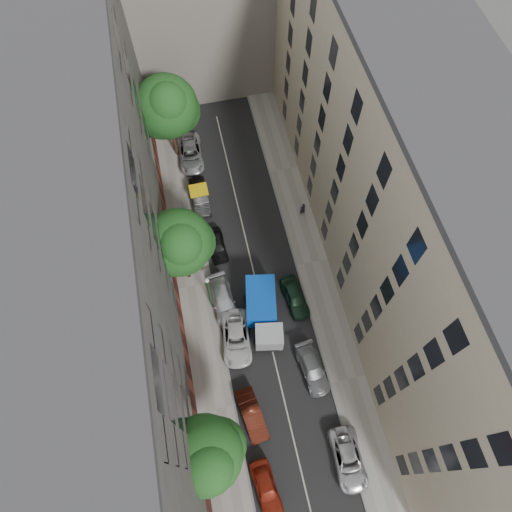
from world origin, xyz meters
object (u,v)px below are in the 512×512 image
object	(u,v)px
car_left_4	(217,245)
car_left_6	(191,154)
tarp_truck	(263,312)
car_right_0	(348,459)
car_left_2	(236,338)
car_left_5	(200,197)
tree_near	(206,456)
tree_far	(168,109)
car_left_0	(266,488)
tree_mid	(180,244)
car_right_1	(312,369)
car_left_1	(252,415)
car_right_2	(295,297)
pedestrian	(303,209)
car_left_3	(223,300)
lamp_post	(209,291)

from	to	relation	value
car_left_4	car_left_6	size ratio (longest dim) A/B	0.70
tarp_truck	car_right_0	distance (m)	13.07
car_left_2	car_left_5	world-z (taller)	car_left_5
tree_near	tree_far	xyz separation A→B (m)	(1.42, 30.09, 0.06)
car_left_5	car_right_0	world-z (taller)	car_left_5
car_left_0	car_left_6	distance (m)	31.96
car_right_0	tree_mid	world-z (taller)	tree_mid
tree_far	car_left_4	bearing A→B (deg)	-80.08
car_right_1	tree_far	bearing A→B (deg)	100.73
car_left_2	tree_far	bearing A→B (deg)	102.30
car_left_6	car_left_2	bearing A→B (deg)	-85.28
car_left_1	car_left_2	size ratio (longest dim) A/B	0.82
car_left_5	tree_mid	xyz separation A→B (m)	(-2.24, -8.03, 5.56)
car_left_2	car_right_1	xyz separation A→B (m)	(5.60, -3.86, -0.06)
tree_mid	tree_near	bearing A→B (deg)	-91.94
tarp_truck	car_left_0	distance (m)	13.35
car_left_5	car_right_2	distance (m)	13.87
car_left_0	car_left_5	xyz separation A→B (m)	(-0.67, 26.35, 0.06)
car_left_1	tree_near	world-z (taller)	tree_near
tarp_truck	car_right_0	world-z (taller)	tarp_truck
car_right_2	car_left_0	bearing A→B (deg)	-118.44
tree_far	pedestrian	world-z (taller)	tree_far
car_left_2	car_right_2	size ratio (longest dim) A/B	1.22
car_left_2	tree_far	size ratio (longest dim) A/B	0.53
car_left_3	car_left_4	distance (m)	5.62
tree_mid	lamp_post	xyz separation A→B (m)	(1.52, -3.32, -2.54)
tree_near	lamp_post	size ratio (longest dim) A/B	1.62
car_right_2	tree_near	world-z (taller)	tree_near
car_left_0	car_right_0	bearing A→B (deg)	-1.30
car_left_6	car_left_3	bearing A→B (deg)	-86.47
car_left_1	car_left_3	xyz separation A→B (m)	(-0.49, 9.93, 0.02)
car_right_0	car_right_2	world-z (taller)	car_right_2
tree_near	tree_mid	xyz separation A→B (m)	(0.53, 15.72, -0.22)
car_right_1	tree_far	distance (m)	26.82
tarp_truck	car_right_2	xyz separation A→B (m)	(3.13, 1.06, -0.84)
tree_mid	tree_far	bearing A→B (deg)	86.47
car_left_4	tree_mid	size ratio (longest dim) A/B	0.40
tarp_truck	tree_mid	size ratio (longest dim) A/B	0.70
car_right_2	car_left_5	bearing A→B (deg)	112.09
car_right_2	lamp_post	size ratio (longest dim) A/B	0.72
pedestrian	car_left_5	bearing A→B (deg)	-30.40
car_left_5	car_left_3	bearing A→B (deg)	-89.73
car_left_2	car_left_5	bearing A→B (deg)	99.51
car_left_4	car_right_0	distance (m)	21.17
car_left_1	car_right_0	xyz separation A→B (m)	(6.40, -4.66, -0.04)
car_right_0	tree_mid	xyz separation A→B (m)	(-9.37, 17.75, 5.65)
tree_near	tree_mid	world-z (taller)	tree_near
car_left_6	tree_mid	bearing A→B (deg)	-96.58
tree_mid	car_left_4	bearing A→B (deg)	39.30
car_right_2	tree_mid	bearing A→B (deg)	148.40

